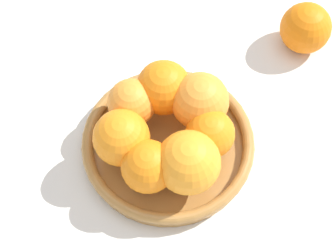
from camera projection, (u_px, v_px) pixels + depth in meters
name	position (u px, v px, depth m)	size (l,w,h in m)	color
ground_plane	(168.00, 149.00, 0.80)	(4.00, 4.00, 0.00)	silver
fruit_bowl	(168.00, 144.00, 0.78)	(0.24, 0.24, 0.03)	#A57238
orange_pile	(168.00, 127.00, 0.74)	(0.19, 0.20, 0.08)	orange
stray_orange	(306.00, 28.00, 0.86)	(0.08, 0.08, 0.08)	orange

